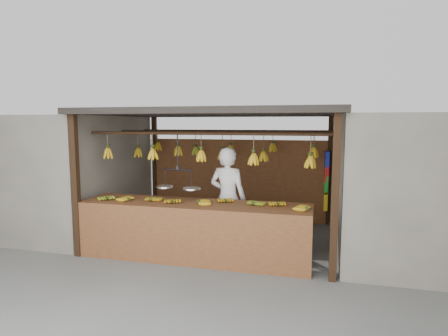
# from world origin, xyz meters

# --- Properties ---
(ground) EXTENTS (80.00, 80.00, 0.00)m
(ground) POSITION_xyz_m (0.00, 0.00, 0.00)
(ground) COLOR #5B5B57
(stall) EXTENTS (4.30, 3.30, 2.40)m
(stall) POSITION_xyz_m (0.00, 0.33, 1.97)
(stall) COLOR black
(stall) RESTS_ON ground
(neighbor_left) EXTENTS (3.00, 3.00, 2.30)m
(neighbor_left) POSITION_xyz_m (-3.60, 0.00, 1.15)
(neighbor_left) COLOR slate
(neighbor_left) RESTS_ON ground
(neighbor_right) EXTENTS (3.00, 3.00, 2.30)m
(neighbor_right) POSITION_xyz_m (3.60, 0.00, 1.15)
(neighbor_right) COLOR slate
(neighbor_right) RESTS_ON ground
(counter) EXTENTS (3.76, 0.84, 0.96)m
(counter) POSITION_xyz_m (-0.12, -1.24, 0.72)
(counter) COLOR brown
(counter) RESTS_ON ground
(hanging_bananas) EXTENTS (3.57, 2.25, 0.38)m
(hanging_bananas) POSITION_xyz_m (-0.01, 0.02, 1.61)
(hanging_bananas) COLOR #BC8E14
(hanging_bananas) RESTS_ON ground
(balance_scale) EXTENTS (0.77, 0.34, 0.90)m
(balance_scale) POSITION_xyz_m (-0.45, -1.00, 1.16)
(balance_scale) COLOR black
(balance_scale) RESTS_ON ground
(vendor) EXTENTS (0.70, 0.52, 1.76)m
(vendor) POSITION_xyz_m (0.28, -0.53, 0.88)
(vendor) COLOR white
(vendor) RESTS_ON ground
(bag_bundles) EXTENTS (0.08, 0.26, 1.24)m
(bag_bundles) POSITION_xyz_m (1.94, 1.35, 0.99)
(bag_bundles) COLOR #1426BF
(bag_bundles) RESTS_ON ground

